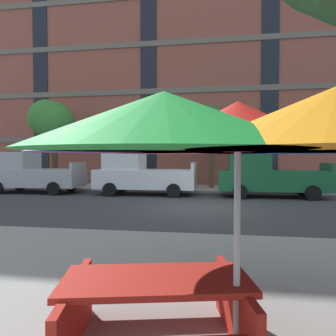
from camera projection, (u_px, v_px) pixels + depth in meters
name	position (u px, v px, depth m)	size (l,w,h in m)	color
ground_plane	(199.00, 208.00, 11.85)	(120.00, 120.00, 0.00)	#38383A
sidewalk_far	(206.00, 189.00, 18.56)	(56.00, 3.60, 0.12)	#9E998E
apartment_building	(210.00, 67.00, 26.32)	(47.57, 12.08, 19.20)	#934C3D
pickup_silver	(31.00, 174.00, 16.92)	(5.10, 2.12, 2.20)	#A8AAB2
pickup_white	(141.00, 175.00, 15.97)	(5.10, 2.12, 2.20)	silver
pickup_green	(267.00, 176.00, 14.99)	(5.10, 2.12, 2.20)	#195933
street_tree_left	(53.00, 122.00, 19.47)	(2.93, 2.81, 5.52)	#4C3823
street_tree_middle	(210.00, 130.00, 18.40)	(2.98, 2.73, 5.02)	brown
patio_umbrella	(238.00, 131.00, 2.76)	(3.86, 3.59, 2.42)	silver
picnic_table	(156.00, 306.00, 3.00)	(2.09, 1.87, 0.77)	red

